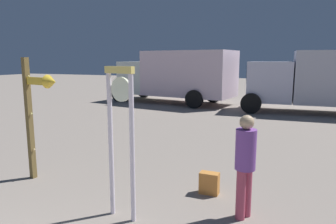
{
  "coord_description": "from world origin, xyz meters",
  "views": [
    {
      "loc": [
        2.81,
        -0.82,
        2.34
      ],
      "look_at": [
        0.2,
        5.44,
        1.2
      ],
      "focal_mm": 33.07,
      "sensor_mm": 36.0,
      "label": 1
    }
  ],
  "objects_px": {
    "box_truck_near": "(333,79)",
    "box_truck_far": "(178,75)",
    "standing_clock": "(121,128)",
    "arrow_sign": "(37,103)",
    "person_near_clock": "(245,161)",
    "backpack": "(209,183)"
  },
  "relations": [
    {
      "from": "backpack",
      "to": "arrow_sign",
      "type": "bearing_deg",
      "value": -168.03
    },
    {
      "from": "standing_clock",
      "to": "box_truck_near",
      "type": "xyz_separation_m",
      "value": [
        3.74,
        11.36,
        0.15
      ]
    },
    {
      "from": "person_near_clock",
      "to": "box_truck_near",
      "type": "distance_m",
      "value": 10.89
    },
    {
      "from": "arrow_sign",
      "to": "backpack",
      "type": "xyz_separation_m",
      "value": [
        3.19,
        0.68,
        -1.34
      ]
    },
    {
      "from": "standing_clock",
      "to": "person_near_clock",
      "type": "height_order",
      "value": "standing_clock"
    },
    {
      "from": "arrow_sign",
      "to": "person_near_clock",
      "type": "height_order",
      "value": "arrow_sign"
    },
    {
      "from": "arrow_sign",
      "to": "person_near_clock",
      "type": "xyz_separation_m",
      "value": [
        3.88,
        0.05,
        -0.66
      ]
    },
    {
      "from": "standing_clock",
      "to": "box_truck_far",
      "type": "height_order",
      "value": "box_truck_far"
    },
    {
      "from": "person_near_clock",
      "to": "backpack",
      "type": "distance_m",
      "value": 1.16
    },
    {
      "from": "standing_clock",
      "to": "person_near_clock",
      "type": "xyz_separation_m",
      "value": [
        1.67,
        0.69,
        -0.49
      ]
    },
    {
      "from": "arrow_sign",
      "to": "backpack",
      "type": "bearing_deg",
      "value": 11.97
    },
    {
      "from": "arrow_sign",
      "to": "standing_clock",
      "type": "bearing_deg",
      "value": -15.95
    },
    {
      "from": "person_near_clock",
      "to": "box_truck_near",
      "type": "bearing_deg",
      "value": 79.03
    },
    {
      "from": "backpack",
      "to": "box_truck_far",
      "type": "xyz_separation_m",
      "value": [
        -4.68,
        10.74,
        1.36
      ]
    },
    {
      "from": "person_near_clock",
      "to": "box_truck_near",
      "type": "height_order",
      "value": "box_truck_near"
    },
    {
      "from": "box_truck_near",
      "to": "arrow_sign",
      "type": "bearing_deg",
      "value": -119.03
    },
    {
      "from": "standing_clock",
      "to": "arrow_sign",
      "type": "bearing_deg",
      "value": 164.05
    },
    {
      "from": "box_truck_near",
      "to": "box_truck_far",
      "type": "bearing_deg",
      "value": 174.73
    },
    {
      "from": "person_near_clock",
      "to": "box_truck_near",
      "type": "relative_size",
      "value": 0.22
    },
    {
      "from": "standing_clock",
      "to": "person_near_clock",
      "type": "distance_m",
      "value": 1.87
    },
    {
      "from": "arrow_sign",
      "to": "box_truck_near",
      "type": "distance_m",
      "value": 12.27
    },
    {
      "from": "standing_clock",
      "to": "arrow_sign",
      "type": "distance_m",
      "value": 2.3
    }
  ]
}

